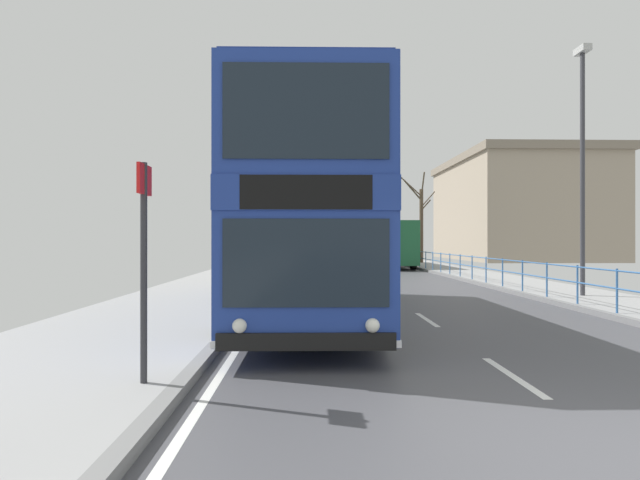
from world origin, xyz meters
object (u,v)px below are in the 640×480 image
street_lamp_far_side (583,151)px  background_bus_far_lane (387,243)px  bus_stop_sign_near (144,247)px  background_building_00 (517,208)px  bare_tree_far_00 (421,220)px  double_decker_bus_main (308,218)px

street_lamp_far_side → background_bus_far_lane: bearing=98.8°
bus_stop_sign_near → background_building_00: background_building_00 is taller
bus_stop_sign_near → bare_tree_far_00: size_ratio=0.38×
background_bus_far_lane → background_building_00: 20.76m
bus_stop_sign_near → background_bus_far_lane: bearing=75.2°
bare_tree_far_00 → background_building_00: (11.85, 10.24, 1.58)m
bus_stop_sign_near → background_building_00: 47.94m
double_decker_bus_main → bare_tree_far_00: bearing=71.3°
double_decker_bus_main → street_lamp_far_side: bearing=19.1°
double_decker_bus_main → street_lamp_far_side: street_lamp_far_side is taller
bus_stop_sign_near → bare_tree_far_00: 33.73m
bare_tree_far_00 → background_building_00: 15.74m
double_decker_bus_main → bare_tree_far_00: size_ratio=1.60×
background_bus_far_lane → street_lamp_far_side: size_ratio=1.28×
bus_stop_sign_near → double_decker_bus_main: bearing=72.3°
background_bus_far_lane → background_building_00: background_building_00 is taller
background_bus_far_lane → double_decker_bus_main: bearing=-104.0°
bus_stop_sign_near → bare_tree_far_00: (10.69, 31.95, 1.66)m
street_lamp_far_side → bare_tree_far_00: street_lamp_far_side is taller
double_decker_bus_main → street_lamp_far_side: size_ratio=1.43×
bare_tree_far_00 → bus_stop_sign_near: bearing=-108.5°
background_bus_far_lane → bare_tree_far_00: bearing=48.7°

